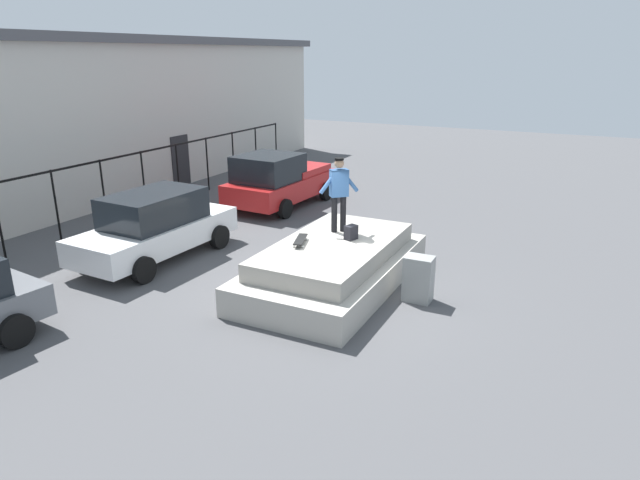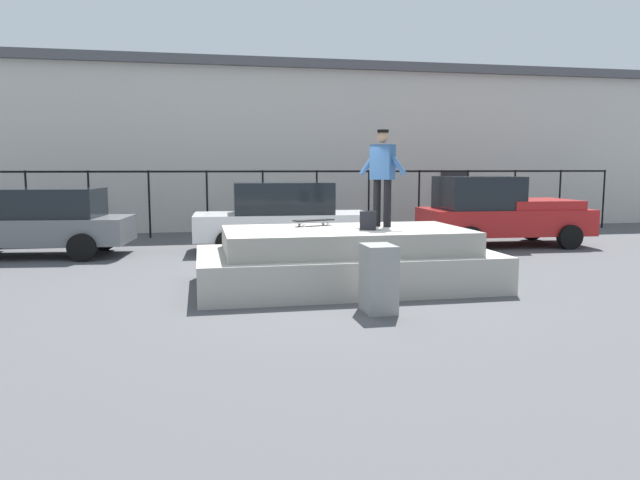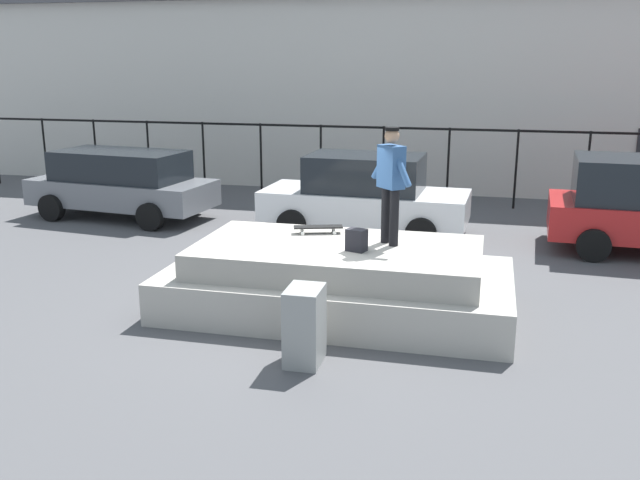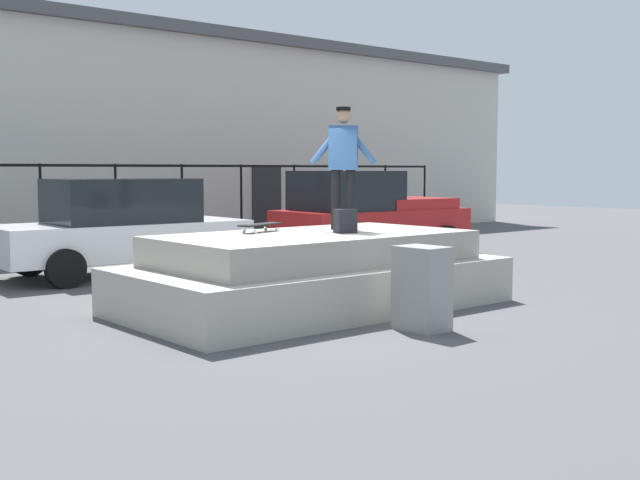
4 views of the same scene
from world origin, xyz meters
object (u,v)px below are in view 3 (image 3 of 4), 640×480
at_px(skateboard, 318,227).
at_px(car_grey_hatchback_near, 122,182).
at_px(skateboarder, 391,177).
at_px(utility_box, 305,326).
at_px(backpack, 357,240).
at_px(car_white_sedan_mid, 365,194).

height_order(skateboard, car_grey_hatchback_near, car_grey_hatchback_near).
bearing_deg(skateboarder, utility_box, -108.29).
bearing_deg(car_grey_hatchback_near, backpack, -37.67).
height_order(skateboard, utility_box, skateboard).
bearing_deg(backpack, skateboarder, 68.90).
xyz_separation_m(car_grey_hatchback_near, car_white_sedan_mid, (5.99, -0.12, 0.01)).
xyz_separation_m(skateboarder, backpack, (-0.41, -0.50, -0.86)).
xyz_separation_m(skateboard, utility_box, (0.47, -2.61, -0.64)).
xyz_separation_m(skateboarder, utility_box, (-0.74, -2.23, -1.56)).
distance_m(skateboarder, utility_box, 2.82).
bearing_deg(utility_box, car_white_sedan_mid, 93.20).
bearing_deg(utility_box, skateboard, 99.52).
bearing_deg(skateboarder, backpack, -129.31).
relative_size(skateboard, car_grey_hatchback_near, 0.18).
xyz_separation_m(skateboarder, car_grey_hatchback_near, (-7.20, 4.74, -1.19)).
bearing_deg(skateboard, car_white_sedan_mid, 90.04).
height_order(car_grey_hatchback_near, utility_box, car_grey_hatchback_near).
bearing_deg(skateboard, utility_box, -79.71).
bearing_deg(car_white_sedan_mid, utility_box, -86.02).
bearing_deg(skateboard, skateboarder, -17.25).
xyz_separation_m(skateboard, car_grey_hatchback_near, (-5.99, 4.37, -0.27)).
bearing_deg(car_grey_hatchback_near, car_white_sedan_mid, -1.19).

